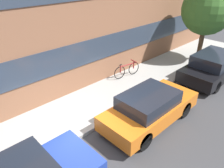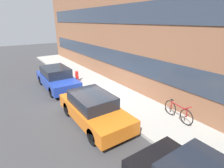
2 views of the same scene
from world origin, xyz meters
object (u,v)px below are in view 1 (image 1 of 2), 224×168
at_px(street_tree, 207,10).
at_px(bicycle, 127,70).
at_px(parked_car_black, 214,66).
at_px(parked_car_orange, 150,108).

bearing_deg(street_tree, bicycle, 163.73).
bearing_deg(parked_car_black, street_tree, 45.65).
bearing_deg(parked_car_black, bicycle, 137.56).
bearing_deg(street_tree, parked_car_black, -134.35).
height_order(parked_car_orange, bicycle, parked_car_orange).
distance_m(parked_car_orange, bicycle, 3.73).
xyz_separation_m(parked_car_black, bicycle, (-3.37, 3.09, -0.16)).
distance_m(parked_car_orange, parked_car_black, 5.46).
height_order(bicycle, street_tree, street_tree).
xyz_separation_m(parked_car_orange, bicycle, (2.09, 3.09, -0.14)).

